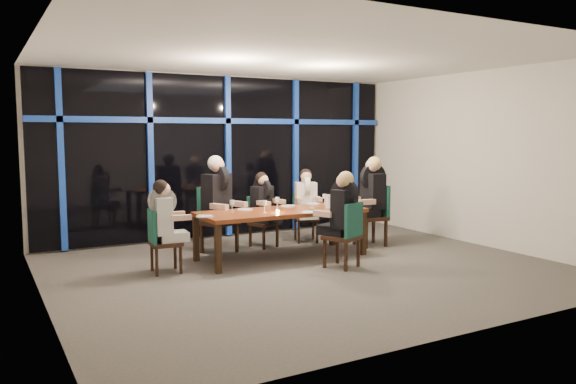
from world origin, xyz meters
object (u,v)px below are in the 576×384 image
at_px(chair_end_left, 160,238).
at_px(water_pitcher, 329,201).
at_px(dining_table, 282,214).
at_px(chair_near_mid, 347,232).
at_px(chair_far_mid, 260,218).
at_px(diner_end_right, 371,188).
at_px(wine_bottle, 339,198).
at_px(chair_end_right, 375,212).
at_px(diner_far_mid, 263,198).
at_px(diner_near_mid, 342,205).
at_px(chair_far_left, 215,216).
at_px(diner_far_right, 306,194).
at_px(chair_far_right, 305,214).
at_px(diner_end_left, 165,212).
at_px(diner_far_left, 219,190).

bearing_deg(chair_end_left, water_pitcher, -87.11).
relative_size(dining_table, chair_near_mid, 2.73).
distance_m(chair_far_mid, diner_end_right, 1.96).
relative_size(chair_near_mid, wine_bottle, 2.68).
height_order(chair_end_right, diner_far_mid, diner_far_mid).
bearing_deg(chair_far_mid, chair_end_right, -44.21).
height_order(chair_end_right, diner_near_mid, diner_near_mid).
distance_m(chair_far_left, wine_bottle, 2.04).
bearing_deg(chair_far_mid, chair_near_mid, -97.41).
bearing_deg(diner_far_mid, diner_far_right, -15.33).
distance_m(chair_near_mid, water_pitcher, 1.05).
xyz_separation_m(diner_far_right, wine_bottle, (0.01, -1.02, 0.03)).
bearing_deg(dining_table, chair_end_right, 2.61).
xyz_separation_m(diner_near_mid, wine_bottle, (0.55, 0.89, -0.02)).
xyz_separation_m(chair_far_right, chair_near_mid, (-0.53, -2.05, 0.03)).
bearing_deg(water_pitcher, diner_end_right, 19.54).
xyz_separation_m(diner_far_right, diner_end_left, (-2.85, -0.96, -0.00)).
distance_m(chair_end_left, diner_far_mid, 2.27).
bearing_deg(chair_far_left, diner_far_right, -22.73).
distance_m(diner_end_left, diner_near_mid, 2.50).
relative_size(chair_far_left, chair_end_right, 1.03).
height_order(chair_near_mid, diner_end_right, diner_end_right).
distance_m(diner_end_right, diner_near_mid, 1.72).
bearing_deg(diner_end_right, diner_end_left, -82.64).
height_order(chair_far_mid, diner_near_mid, diner_near_mid).
distance_m(dining_table, chair_far_left, 1.18).
bearing_deg(chair_far_right, dining_table, -116.56).
xyz_separation_m(diner_far_left, diner_far_mid, (0.84, 0.06, -0.19)).
relative_size(chair_end_right, diner_far_mid, 1.23).
bearing_deg(chair_far_right, diner_near_mid, -86.80).
xyz_separation_m(dining_table, chair_end_right, (1.88, 0.09, -0.10)).
bearing_deg(diner_near_mid, diner_far_left, -81.16).
relative_size(dining_table, water_pitcher, 12.44).
height_order(dining_table, diner_end_right, diner_end_right).
distance_m(chair_end_left, diner_end_right, 3.76).
bearing_deg(dining_table, chair_end_left, -179.25).
relative_size(chair_far_right, chair_end_left, 1.00).
relative_size(diner_end_left, diner_near_mid, 0.93).
bearing_deg(chair_near_mid, diner_far_right, -128.51).
xyz_separation_m(chair_far_right, diner_end_right, (0.77, -0.90, 0.50)).
xyz_separation_m(chair_end_right, diner_far_mid, (-1.75, 0.79, 0.25)).
distance_m(diner_end_left, diner_end_right, 3.65).
distance_m(wine_bottle, water_pitcher, 0.21).
xyz_separation_m(diner_far_left, diner_end_left, (-1.15, -0.85, -0.18)).
height_order(dining_table, diner_near_mid, diner_near_mid).
relative_size(diner_near_mid, wine_bottle, 2.61).
distance_m(chair_far_left, diner_far_left, 0.43).
height_order(chair_far_left, water_pitcher, chair_far_left).
bearing_deg(water_pitcher, diner_near_mid, -103.34).
xyz_separation_m(chair_far_left, chair_end_left, (-1.18, -0.93, -0.11)).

